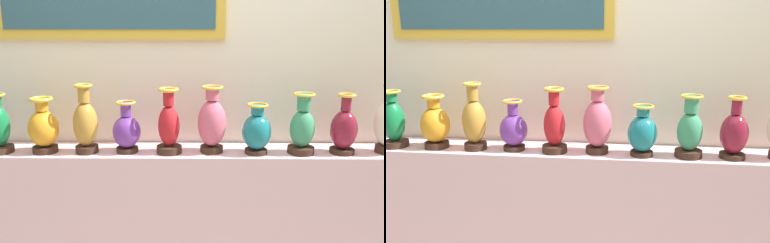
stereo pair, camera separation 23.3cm
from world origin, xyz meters
TOP-DOWN VIEW (x-y plane):
  - display_shelf at (0.00, 0.00)m, footprint 3.26×0.32m
  - back_wall at (-0.01, 0.22)m, footprint 5.97×0.14m
  - vase_amber at (-0.89, -0.04)m, footprint 0.18×0.18m
  - vase_ochre at (-0.63, -0.05)m, footprint 0.14×0.14m
  - vase_violet at (-0.39, -0.04)m, footprint 0.17×0.17m
  - vase_crimson at (-0.14, -0.05)m, footprint 0.15×0.15m
  - vase_rose at (0.12, -0.03)m, footprint 0.17×0.17m
  - vase_teal at (0.38, -0.06)m, footprint 0.17×0.17m
  - vase_jade at (0.65, -0.05)m, footprint 0.16×0.16m
  - vase_burgundy at (0.90, -0.05)m, footprint 0.15×0.15m

SIDE VIEW (x-z plane):
  - display_shelf at x=0.00m, z-range 0.00..0.96m
  - vase_violet at x=-0.39m, z-range 0.93..1.24m
  - vase_teal at x=0.38m, z-range 0.94..1.25m
  - vase_burgundy at x=0.90m, z-range 0.93..1.29m
  - vase_amber at x=-0.89m, z-range 0.94..1.27m
  - vase_jade at x=0.65m, z-range 0.93..1.29m
  - vase_crimson at x=-0.14m, z-range 0.93..1.32m
  - vase_ochre at x=-0.63m, z-range 0.93..1.34m
  - vase_rose at x=0.12m, z-range 0.94..1.34m
  - back_wall at x=-0.01m, z-range 0.01..3.10m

